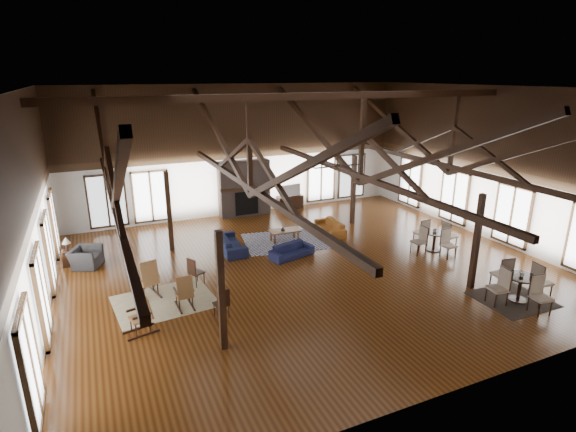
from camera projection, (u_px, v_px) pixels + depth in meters
name	position (u px, v px, depth m)	size (l,w,h in m)	color
floor	(307.00, 267.00, 15.61)	(16.00, 16.00, 0.00)	#5F3514
ceiling	(309.00, 88.00, 13.79)	(16.00, 14.00, 0.02)	black
wall_back	(241.00, 151.00, 20.79)	(16.00, 0.02, 6.00)	white
wall_front	(471.00, 260.00, 8.60)	(16.00, 0.02, 6.00)	white
wall_left	(31.00, 212.00, 11.59)	(0.02, 14.00, 6.00)	white
wall_right	(488.00, 164.00, 17.80)	(0.02, 14.00, 6.00)	white
roof_truss	(309.00, 152.00, 14.39)	(15.60, 14.07, 3.14)	black
post_grid	(308.00, 226.00, 15.14)	(8.16, 7.16, 3.05)	black
fireplace	(244.00, 188.00, 21.02)	(2.50, 0.69, 2.60)	brown
ceiling_fan	(337.00, 165.00, 13.80)	(1.60, 1.60, 0.75)	black
sofa_navy_front	(292.00, 251.00, 16.41)	(1.67, 0.65, 0.49)	#171B40
sofa_navy_left	(231.00, 243.00, 16.99)	(0.80, 2.05, 0.60)	#161D3E
sofa_orange	(330.00, 227.00, 18.90)	(0.70, 1.80, 0.52)	brown
coffee_table	(285.00, 231.00, 17.92)	(1.22, 0.64, 0.46)	brown
vase	(283.00, 229.00, 17.75)	(0.17, 0.17, 0.17)	#B2B2B2
armchair	(86.00, 257.00, 15.57)	(0.90, 1.03, 0.67)	#2D2D30
side_table_lamp	(68.00, 255.00, 15.63)	(0.41, 0.41, 1.06)	black
rocking_chair_a	(149.00, 280.00, 13.40)	(0.68, 0.99, 1.17)	#926037
rocking_chair_b	(185.00, 293.00, 12.71)	(0.47, 0.82, 1.03)	#926037
rocking_chair_c	(143.00, 314.00, 11.57)	(0.92, 0.63, 1.08)	#926037
side_chair_a	(194.00, 270.00, 14.07)	(0.54, 0.54, 0.94)	black
side_chair_b	(222.00, 301.00, 12.19)	(0.42, 0.42, 0.88)	black
cafe_table_near	(520.00, 284.00, 13.16)	(2.11, 2.11, 1.08)	black
cafe_table_far	(434.00, 238.00, 16.92)	(1.97, 1.97, 1.03)	black
cup_near	(522.00, 275.00, 13.04)	(0.11, 0.11, 0.09)	#B2B2B2
cup_far	(435.00, 231.00, 16.85)	(0.13, 0.13, 0.11)	#B2B2B2
tv_console	(290.00, 202.00, 22.31)	(1.29, 0.48, 0.64)	black
television	(290.00, 190.00, 22.12)	(1.04, 0.14, 0.60)	#B2B2B2
rug_tan	(165.00, 301.00, 13.24)	(2.80, 2.20, 0.01)	tan
rug_navy	(286.00, 241.00, 18.04)	(3.32, 2.49, 0.01)	#1A1E4A
rug_dark	(512.00, 299.00, 13.36)	(2.02, 1.83, 0.01)	black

